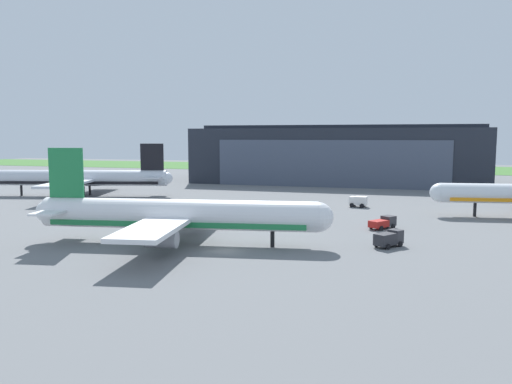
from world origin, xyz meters
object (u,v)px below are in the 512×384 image
object	(u,v)px
pushback_tractor	(358,201)
baggage_tug	(389,238)
maintenance_hangar	(337,155)
airliner_far_right	(80,178)
stair_truck	(383,222)
airliner_near_right	(179,215)

from	to	relation	value
pushback_tractor	baggage_tug	bearing A→B (deg)	-79.21
maintenance_hangar	airliner_far_right	world-z (taller)	maintenance_hangar
baggage_tug	stair_truck	xyz separation A→B (m)	(-1.22, 13.47, -0.15)
maintenance_hangar	pushback_tractor	distance (m)	57.21
maintenance_hangar	baggage_tug	distance (m)	95.07
maintenance_hangar	pushback_tractor	bearing A→B (deg)	-78.23
airliner_near_right	pushback_tractor	bearing A→B (deg)	64.87
airliner_near_right	airliner_far_right	distance (m)	64.49
airliner_far_right	pushback_tractor	world-z (taller)	airliner_far_right
baggage_tug	stair_truck	distance (m)	13.53
maintenance_hangar	airliner_near_right	bearing A→B (deg)	-95.15
maintenance_hangar	baggage_tug	size ratio (longest dim) A/B	19.28
airliner_far_right	pushback_tractor	xyz separation A→B (m)	(67.49, -0.45, -3.07)
pushback_tractor	baggage_tug	xyz separation A→B (m)	(7.13, -37.37, -0.13)
stair_truck	baggage_tug	bearing A→B (deg)	-84.82
pushback_tractor	baggage_tug	world-z (taller)	pushback_tractor
maintenance_hangar	stair_truck	size ratio (longest dim) A/B	17.31
maintenance_hangar	baggage_tug	xyz separation A→B (m)	(18.70, -92.91, -7.50)
stair_truck	maintenance_hangar	bearing A→B (deg)	102.41
airliner_far_right	stair_truck	size ratio (longest dim) A/B	8.97
pushback_tractor	airliner_far_right	bearing A→B (deg)	179.62
maintenance_hangar	airliner_near_right	distance (m)	99.78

